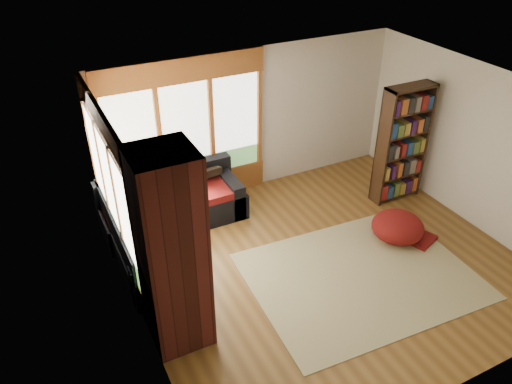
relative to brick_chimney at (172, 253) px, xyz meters
name	(u,v)px	position (x,y,z in m)	size (l,w,h in m)	color
floor	(325,262)	(2.40, 0.35, -1.30)	(5.50, 5.50, 0.00)	brown
ceiling	(340,99)	(2.40, 0.35, 1.30)	(5.50, 5.50, 0.00)	white
wall_back	(251,122)	(2.40, 2.85, 0.00)	(5.50, 0.04, 2.60)	silver
wall_front	(474,307)	(2.40, -2.15, 0.00)	(5.50, 0.04, 2.60)	silver
wall_left	(133,245)	(-0.35, 0.35, 0.00)	(0.04, 5.00, 2.60)	silver
wall_right	(477,148)	(5.15, 0.35, 0.00)	(0.04, 5.00, 2.60)	silver
windows_back	(186,133)	(1.20, 2.82, 0.05)	(2.82, 0.10, 1.90)	#9A5B27
windows_left	(112,191)	(-0.32, 1.55, 0.05)	(0.10, 2.62, 1.90)	#9A5B27
roller_blind	(96,139)	(-0.29, 2.38, 0.45)	(0.03, 0.72, 0.90)	#87965C
brick_chimney	(172,253)	(0.00, 0.00, 0.00)	(0.70, 0.70, 2.60)	#471914
sectional_sofa	(163,221)	(0.45, 2.05, -1.00)	(2.20, 2.20, 0.80)	black
area_rug	(360,276)	(2.69, -0.15, -1.29)	(3.16, 2.42, 0.01)	beige
bookshelf	(402,144)	(4.54, 1.34, -0.25)	(0.90, 0.30, 2.10)	#362012
pouf	(398,226)	(3.75, 0.34, -1.07)	(0.82, 0.82, 0.44)	maroon
dog_tan	(164,185)	(0.58, 2.25, -0.47)	(1.13, 0.80, 0.58)	brown
dog_brindle	(153,232)	(0.10, 1.26, -0.57)	(0.64, 0.79, 0.39)	#392718
throw_pillows	(160,192)	(0.48, 2.20, -0.56)	(1.98, 1.68, 0.45)	black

